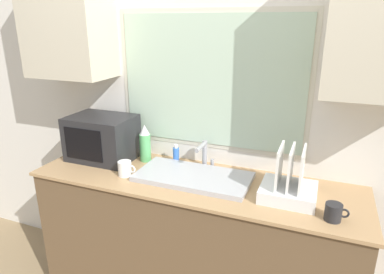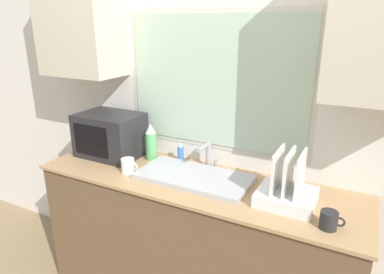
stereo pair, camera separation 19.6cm
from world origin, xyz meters
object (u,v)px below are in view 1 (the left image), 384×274
(dish_rack, at_px, (289,186))
(soap_bottle, at_px, (176,155))
(mug_near_sink, at_px, (125,169))
(microwave, at_px, (102,138))
(faucet, at_px, (205,153))
(spray_bottle, at_px, (145,144))

(dish_rack, height_order, soap_bottle, dish_rack)
(soap_bottle, distance_m, mug_near_sink, 0.37)
(microwave, xyz_separation_m, dish_rack, (1.27, -0.11, -0.08))
(soap_bottle, height_order, mug_near_sink, soap_bottle)
(dish_rack, xyz_separation_m, mug_near_sink, (-0.97, -0.08, -0.02))
(microwave, bearing_deg, faucet, 7.78)
(microwave, distance_m, spray_bottle, 0.31)
(faucet, distance_m, soap_bottle, 0.22)
(spray_bottle, bearing_deg, microwave, -166.86)
(dish_rack, relative_size, soap_bottle, 2.23)
(faucet, bearing_deg, mug_near_sink, -145.67)
(microwave, distance_m, dish_rack, 1.28)
(faucet, xyz_separation_m, spray_bottle, (-0.42, -0.03, 0.01))
(faucet, xyz_separation_m, mug_near_sink, (-0.42, -0.29, -0.06))
(microwave, bearing_deg, dish_rack, -4.94)
(microwave, relative_size, spray_bottle, 1.70)
(faucet, relative_size, dish_rack, 0.62)
(soap_bottle, bearing_deg, microwave, -167.31)
(faucet, height_order, mug_near_sink, faucet)
(dish_rack, height_order, spray_bottle, dish_rack)
(faucet, height_order, microwave, microwave)
(dish_rack, relative_size, spray_bottle, 1.14)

